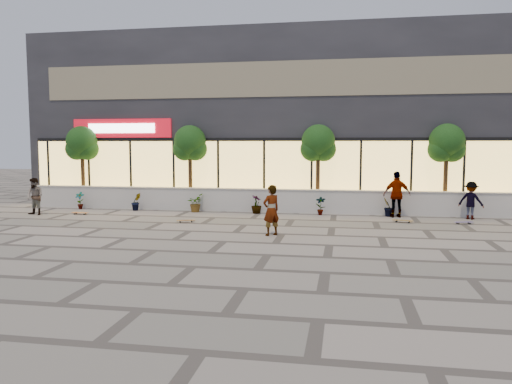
% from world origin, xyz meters
% --- Properties ---
extents(ground, '(80.00, 80.00, 0.00)m').
position_xyz_m(ground, '(0.00, 0.00, 0.00)').
color(ground, gray).
rests_on(ground, ground).
extents(planter_wall, '(22.00, 0.42, 1.04)m').
position_xyz_m(planter_wall, '(0.00, 7.00, 0.52)').
color(planter_wall, beige).
rests_on(planter_wall, ground).
extents(retail_building, '(24.00, 9.17, 8.50)m').
position_xyz_m(retail_building, '(-0.00, 12.49, 4.25)').
color(retail_building, '#242429').
rests_on(retail_building, ground).
extents(shrub_a, '(0.43, 0.29, 0.81)m').
position_xyz_m(shrub_a, '(-8.50, 6.45, 0.41)').
color(shrub_a, '#143510').
rests_on(shrub_a, ground).
extents(shrub_b, '(0.57, 0.57, 0.81)m').
position_xyz_m(shrub_b, '(-5.70, 6.45, 0.41)').
color(shrub_b, '#143510').
rests_on(shrub_b, ground).
extents(shrub_c, '(0.68, 0.77, 0.81)m').
position_xyz_m(shrub_c, '(-2.90, 6.45, 0.41)').
color(shrub_c, '#143510').
rests_on(shrub_c, ground).
extents(shrub_d, '(0.64, 0.64, 0.81)m').
position_xyz_m(shrub_d, '(-0.10, 6.45, 0.41)').
color(shrub_d, '#143510').
rests_on(shrub_d, ground).
extents(shrub_e, '(0.46, 0.35, 0.81)m').
position_xyz_m(shrub_e, '(2.70, 6.45, 0.41)').
color(shrub_e, '#143510').
rests_on(shrub_e, ground).
extents(shrub_f, '(0.55, 0.57, 0.81)m').
position_xyz_m(shrub_f, '(5.50, 6.45, 0.41)').
color(shrub_f, '#143510').
rests_on(shrub_f, ground).
extents(tree_west, '(1.60, 1.50, 3.92)m').
position_xyz_m(tree_west, '(-9.00, 7.70, 2.99)').
color(tree_west, '#412617').
rests_on(tree_west, ground).
extents(tree_midwest, '(1.60, 1.50, 3.92)m').
position_xyz_m(tree_midwest, '(-3.50, 7.70, 2.99)').
color(tree_midwest, '#412617').
rests_on(tree_midwest, ground).
extents(tree_mideast, '(1.60, 1.50, 3.92)m').
position_xyz_m(tree_mideast, '(2.50, 7.70, 2.99)').
color(tree_mideast, '#412617').
rests_on(tree_mideast, ground).
extents(tree_east, '(1.60, 1.50, 3.92)m').
position_xyz_m(tree_east, '(8.00, 7.70, 2.99)').
color(tree_east, '#412617').
rests_on(tree_east, ground).
extents(skater_center, '(0.73, 0.71, 1.69)m').
position_xyz_m(skater_center, '(1.30, 1.31, 0.85)').
color(skater_center, silver).
rests_on(skater_center, ground).
extents(skater_left, '(0.88, 0.75, 1.60)m').
position_xyz_m(skater_left, '(-9.37, 4.32, 0.80)').
color(skater_left, tan).
rests_on(skater_left, ground).
extents(skater_right_near, '(1.18, 0.65, 1.91)m').
position_xyz_m(skater_right_near, '(5.84, 6.30, 0.96)').
color(skater_right_near, white).
rests_on(skater_right_near, ground).
extents(skater_right_far, '(1.14, 0.95, 1.53)m').
position_xyz_m(skater_right_far, '(8.75, 6.30, 0.77)').
color(skater_right_far, maroon).
rests_on(skater_right_far, ground).
extents(skateboard_center, '(0.75, 0.41, 0.09)m').
position_xyz_m(skateboard_center, '(-2.37, 3.51, 0.07)').
color(skateboard_center, brown).
rests_on(skateboard_center, ground).
extents(skateboard_left, '(0.75, 0.22, 0.09)m').
position_xyz_m(skateboard_left, '(-7.56, 4.78, 0.07)').
color(skateboard_left, orange).
rests_on(skateboard_left, ground).
extents(skateboard_right_near, '(0.80, 0.44, 0.09)m').
position_xyz_m(skateboard_right_near, '(5.94, 4.92, 0.08)').
color(skateboard_right_near, brown).
rests_on(skateboard_right_near, ground).
extents(skateboard_right_far, '(0.74, 0.36, 0.09)m').
position_xyz_m(skateboard_right_far, '(8.19, 4.94, 0.07)').
color(skateboard_right_far, '#4E4279').
rests_on(skateboard_right_far, ground).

